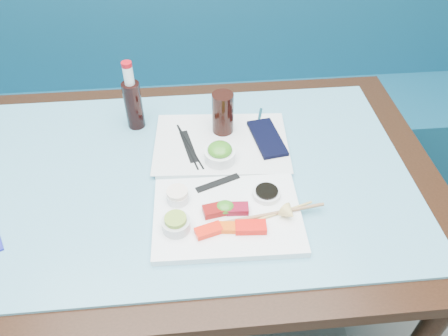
{
  "coord_description": "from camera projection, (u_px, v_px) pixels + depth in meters",
  "views": [
    {
      "loc": [
        0.02,
        0.59,
        1.59
      ],
      "look_at": [
        0.1,
        1.42,
        0.8
      ],
      "focal_mm": 35.0,
      "sensor_mm": 36.0,
      "label": 1
    }
  ],
  "objects": [
    {
      "name": "booth_bench",
      "position": [
        186.0,
        108.0,
        2.07
      ],
      "size": [
        3.0,
        0.56,
        1.17
      ],
      "color": "navy",
      "rests_on": "ground"
    },
    {
      "name": "dining_table",
      "position": [
        188.0,
        196.0,
        1.26
      ],
      "size": [
        1.4,
        0.9,
        0.75
      ],
      "color": "black",
      "rests_on": "ground"
    },
    {
      "name": "glass_top",
      "position": [
        187.0,
        175.0,
        1.2
      ],
      "size": [
        1.22,
        0.76,
        0.01
      ],
      "primitive_type": "cube",
      "color": "#5B9FB7",
      "rests_on": "dining_table"
    },
    {
      "name": "sashimi_plate",
      "position": [
        227.0,
        216.0,
        1.08
      ],
      "size": [
        0.37,
        0.27,
        0.02
      ],
      "primitive_type": "cube",
      "rotation": [
        0.0,
        0.0,
        -0.03
      ],
      "color": "white",
      "rests_on": "glass_top"
    },
    {
      "name": "salmon_left",
      "position": [
        209.0,
        231.0,
        1.02
      ],
      "size": [
        0.07,
        0.05,
        0.02
      ],
      "primitive_type": "cube",
      "rotation": [
        0.0,
        0.0,
        0.29
      ],
      "color": "#FF1E0A",
      "rests_on": "sashimi_plate"
    },
    {
      "name": "salmon_mid",
      "position": [
        230.0,
        228.0,
        1.03
      ],
      "size": [
        0.06,
        0.03,
        0.01
      ],
      "primitive_type": "cube",
      "rotation": [
        0.0,
        0.0,
        -0.11
      ],
      "color": "#FE560A",
      "rests_on": "sashimi_plate"
    },
    {
      "name": "salmon_right",
      "position": [
        251.0,
        227.0,
        1.03
      ],
      "size": [
        0.08,
        0.04,
        0.02
      ],
      "primitive_type": "cube",
      "rotation": [
        0.0,
        0.0,
        -0.07
      ],
      "color": "#F61209",
      "rests_on": "sashimi_plate"
    },
    {
      "name": "tuna_left",
      "position": [
        215.0,
        210.0,
        1.06
      ],
      "size": [
        0.06,
        0.05,
        0.02
      ],
      "primitive_type": "cube",
      "rotation": [
        0.0,
        0.0,
        0.18
      ],
      "color": "maroon",
      "rests_on": "sashimi_plate"
    },
    {
      "name": "tuna_right",
      "position": [
        237.0,
        209.0,
        1.07
      ],
      "size": [
        0.06,
        0.04,
        0.02
      ],
      "primitive_type": "cube",
      "rotation": [
        0.0,
        0.0,
        -0.06
      ],
      "color": "maroon",
      "rests_on": "sashimi_plate"
    },
    {
      "name": "seaweed_garnish",
      "position": [
        225.0,
        207.0,
        1.07
      ],
      "size": [
        0.06,
        0.06,
        0.03
      ],
      "primitive_type": "ellipsoid",
      "rotation": [
        0.0,
        0.0,
        0.37
      ],
      "color": "#36821E",
      "rests_on": "sashimi_plate"
    },
    {
      "name": "ramekin_wasabi",
      "position": [
        176.0,
        224.0,
        1.03
      ],
      "size": [
        0.09,
        0.09,
        0.03
      ],
      "primitive_type": "cylinder",
      "rotation": [
        0.0,
        0.0,
        -0.4
      ],
      "color": "silver",
      "rests_on": "sashimi_plate"
    },
    {
      "name": "wasabi_fill",
      "position": [
        175.0,
        219.0,
        1.01
      ],
      "size": [
        0.06,
        0.06,
        0.01
      ],
      "primitive_type": "cylinder",
      "rotation": [
        0.0,
        0.0,
        0.29
      ],
      "color": "#81A435",
      "rests_on": "ramekin_wasabi"
    },
    {
      "name": "ramekin_ginger",
      "position": [
        178.0,
        197.0,
        1.09
      ],
      "size": [
        0.07,
        0.07,
        0.02
      ],
      "primitive_type": "cylinder",
      "rotation": [
        0.0,
        0.0,
        0.38
      ],
      "color": "white",
      "rests_on": "sashimi_plate"
    },
    {
      "name": "ginger_fill",
      "position": [
        177.0,
        192.0,
        1.08
      ],
      "size": [
        0.07,
        0.07,
        0.01
      ],
      "primitive_type": "cylinder",
      "rotation": [
        0.0,
        0.0,
        0.29
      ],
      "color": "#FFE7D1",
      "rests_on": "ramekin_ginger"
    },
    {
      "name": "soy_dish",
      "position": [
        267.0,
        194.0,
        1.11
      ],
      "size": [
        0.09,
        0.09,
        0.01
      ],
      "primitive_type": "cylinder",
      "rotation": [
        0.0,
        0.0,
        -0.32
      ],
      "color": "white",
      "rests_on": "sashimi_plate"
    },
    {
      "name": "soy_fill",
      "position": [
        267.0,
        191.0,
        1.1
      ],
      "size": [
        0.07,
        0.07,
        0.01
      ],
      "primitive_type": "cylinder",
      "rotation": [
        0.0,
        0.0,
        -0.35
      ],
      "color": "black",
      "rests_on": "soy_dish"
    },
    {
      "name": "lemon_wedge",
      "position": [
        289.0,
        213.0,
        1.04
      ],
      "size": [
        0.05,
        0.05,
        0.04
      ],
      "primitive_type": "cone",
      "rotation": [
        1.57,
        0.0,
        0.58
      ],
      "color": "#FBD676",
      "rests_on": "sashimi_plate"
    },
    {
      "name": "chopstick_sleeve",
      "position": [
        218.0,
        183.0,
        1.14
      ],
      "size": [
        0.12,
        0.06,
        0.0
      ],
      "primitive_type": "cube",
      "rotation": [
        0.0,
        0.0,
        0.38
      ],
      "color": "black",
      "rests_on": "sashimi_plate"
    },
    {
      "name": "wooden_chopstick_a",
      "position": [
        273.0,
        214.0,
        1.06
      ],
      "size": [
        0.26,
        0.05,
        0.01
      ],
      "primitive_type": "cylinder",
      "rotation": [
        1.57,
        0.0,
        -1.43
      ],
      "color": "#9B6C48",
      "rests_on": "sashimi_plate"
    },
    {
      "name": "wooden_chopstick_b",
      "position": [
        277.0,
        214.0,
        1.06
      ],
      "size": [
        0.19,
        0.07,
        0.01
      ],
      "primitive_type": "cylinder",
      "rotation": [
        1.57,
        0.0,
        -1.26
      ],
      "color": "tan",
      "rests_on": "sashimi_plate"
    },
    {
      "name": "serving_tray",
      "position": [
        221.0,
        144.0,
        1.28
      ],
      "size": [
        0.38,
        0.29,
        0.01
      ],
      "primitive_type": "cube",
      "rotation": [
        0.0,
        0.0,
        -0.06
      ],
      "color": "white",
      "rests_on": "glass_top"
    },
    {
      "name": "paper_placemat",
      "position": [
        221.0,
        142.0,
        1.27
      ],
      "size": [
        0.4,
        0.3,
        0.0
      ],
      "primitive_type": "cube",
      "rotation": [
        0.0,
        0.0,
        -0.07
      ],
      "color": "silver",
      "rests_on": "serving_tray"
    },
    {
      "name": "seaweed_bowl",
      "position": [
        220.0,
        156.0,
        1.2
      ],
      "size": [
        0.11,
        0.11,
        0.03
      ],
      "primitive_type": "cylinder",
      "rotation": [
        0.0,
        0.0,
        -0.35
      ],
      "color": "white",
      "rests_on": "serving_tray"
    },
    {
      "name": "seaweed_salad",
      "position": [
        220.0,
        150.0,
        1.19
      ],
      "size": [
        0.09,
        0.09,
        0.03
      ],
      "primitive_type": "ellipsoid",
      "rotation": [
        0.0,
        0.0,
        0.42
      ],
      "color": "#39821E",
      "rests_on": "seaweed_bowl"
    },
    {
      "name": "cola_glass",
      "position": [
        223.0,
        113.0,
        1.27
      ],
      "size": [
        0.08,
        0.08,
        0.13
      ],
      "primitive_type": "cylinder",
      "rotation": [
        0.0,
        0.0,
        0.36
      ],
      "color": "black",
      "rests_on": "serving_tray"
    },
    {
      "name": "navy_pouch",
      "position": [
        267.0,
        138.0,
        1.28
      ],
      "size": [
        0.1,
        0.18,
        0.01
      ],
      "primitive_type": "cube",
      "rotation": [
        0.0,
        0.0,
        0.16
      ],
      "color": "black",
      "rests_on": "serving_tray"
    },
    {
      "name": "fork",
      "position": [
        260.0,
        117.0,
        1.35
      ],
      "size": [
        0.03,
        0.08,
        0.01
      ],
      "primitive_type": "cylinder",
      "rotation": [
        1.57,
        0.0,
        -0.27
      ],
      "color": "white",
      "rests_on": "serving_tray"
    },
    {
      "name": "black_chopstick_a",
      "position": [
        187.0,
        146.0,
        1.26
      ],
      "size": [
        0.06,
        0.2,
        0.01
      ],
      "primitive_type": "cylinder",
      "rotation": [
        1.57,
        0.0,
        0.26
      ],
      "color": "black",
      "rests_on": "serving_tray"
    },
    {
      "name": "black_chopstick_b",
      "position": [
        190.0,
        146.0,
        1.26
      ],
      "size": [
        0.07,
        0.2,
        0.01
      ],
      "primitive_type": "cylinder",
      "rotation": [
        1.57,
        0.0,
        0.33
      ],
      "color": "black",
      "rests_on": "serving_tray"
    },
    {
      "name": "tray_sleeve",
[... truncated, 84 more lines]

